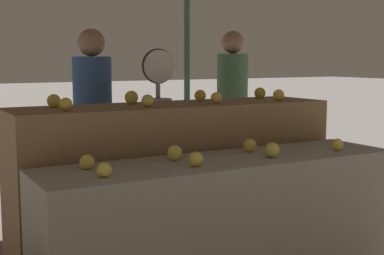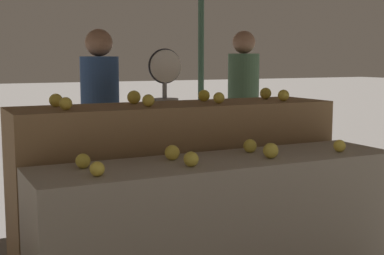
{
  "view_description": "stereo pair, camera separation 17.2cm",
  "coord_description": "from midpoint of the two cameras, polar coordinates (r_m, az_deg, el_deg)",
  "views": [
    {
      "loc": [
        -1.63,
        -2.51,
        1.39
      ],
      "look_at": [
        -0.04,
        0.3,
        0.98
      ],
      "focal_mm": 50.0,
      "sensor_mm": 36.0,
      "label": 1
    },
    {
      "loc": [
        -1.48,
        -2.59,
        1.39
      ],
      "look_at": [
        -0.04,
        0.3,
        0.98
      ],
      "focal_mm": 50.0,
      "sensor_mm": 36.0,
      "label": 2
    }
  ],
  "objects": [
    {
      "name": "display_counter_front",
      "position": [
        3.14,
        1.86,
        -10.81
      ],
      "size": [
        2.16,
        0.55,
        0.83
      ],
      "primitive_type": "cube",
      "color": "gray",
      "rests_on": "ground_plane"
    },
    {
      "name": "display_counter_back",
      "position": [
        3.61,
        -3.12,
        -6.18
      ],
      "size": [
        2.16,
        0.55,
        1.1
      ],
      "primitive_type": "cube",
      "color": "olive",
      "rests_on": "ground_plane"
    },
    {
      "name": "apple_front_0",
      "position": [
        2.61,
        -11.22,
        -4.46
      ],
      "size": [
        0.07,
        0.07,
        0.07
      ],
      "primitive_type": "sphere",
      "color": "yellow",
      "rests_on": "display_counter_front"
    },
    {
      "name": "apple_front_1",
      "position": [
        2.82,
        -1.35,
        -3.4
      ],
      "size": [
        0.08,
        0.08,
        0.08
      ],
      "primitive_type": "sphere",
      "color": "gold",
      "rests_on": "display_counter_front"
    },
    {
      "name": "apple_front_2",
      "position": [
        3.1,
        6.96,
        -2.39
      ],
      "size": [
        0.09,
        0.09,
        0.09
      ],
      "primitive_type": "sphere",
      "color": "gold",
      "rests_on": "display_counter_front"
    },
    {
      "name": "apple_front_3",
      "position": [
        3.41,
        13.85,
        -1.79
      ],
      "size": [
        0.08,
        0.08,
        0.08
      ],
      "primitive_type": "sphere",
      "color": "yellow",
      "rests_on": "display_counter_front"
    },
    {
      "name": "apple_front_4",
      "position": [
        2.81,
        -12.85,
        -3.62
      ],
      "size": [
        0.08,
        0.08,
        0.08
      ],
      "primitive_type": "sphere",
      "color": "gold",
      "rests_on": "display_counter_front"
    },
    {
      "name": "apple_front_5",
      "position": [
        3.0,
        -3.5,
        -2.71
      ],
      "size": [
        0.09,
        0.09,
        0.09
      ],
      "primitive_type": "sphere",
      "color": "yellow",
      "rests_on": "display_counter_front"
    },
    {
      "name": "apple_front_6",
      "position": [
        3.27,
        4.7,
        -1.92
      ],
      "size": [
        0.08,
        0.08,
        0.08
      ],
      "primitive_type": "sphere",
      "color": "gold",
      "rests_on": "display_counter_front"
    },
    {
      "name": "apple_back_0",
      "position": [
        3.14,
        -14.85,
        2.42
      ],
      "size": [
        0.08,
        0.08,
        0.08
      ],
      "primitive_type": "sphere",
      "color": "yellow",
      "rests_on": "display_counter_back"
    },
    {
      "name": "apple_back_1",
      "position": [
        3.31,
        -6.24,
        2.86
      ],
      "size": [
        0.08,
        0.08,
        0.08
      ],
      "primitive_type": "sphere",
      "color": "yellow",
      "rests_on": "display_counter_back"
    },
    {
      "name": "apple_back_2",
      "position": [
        3.55,
        1.23,
        3.19
      ],
      "size": [
        0.08,
        0.08,
        0.08
      ],
      "primitive_type": "sphere",
      "color": "yellow",
      "rests_on": "display_counter_back"
    },
    {
      "name": "apple_back_3",
      "position": [
        3.83,
        7.96,
        3.45
      ],
      "size": [
        0.08,
        0.08,
        0.08
      ],
      "primitive_type": "sphere",
      "color": "yellow",
      "rests_on": "display_counter_back"
    },
    {
      "name": "apple_back_4",
      "position": [
        3.36,
        -15.95,
        2.74
      ],
      "size": [
        0.08,
        0.08,
        0.08
      ],
      "primitive_type": "sphere",
      "color": "yellow",
      "rests_on": "display_counter_back"
    },
    {
      "name": "apple_back_5",
      "position": [
        3.52,
        -7.88,
        3.19
      ],
      "size": [
        0.09,
        0.09,
        0.09
      ],
      "primitive_type": "sphere",
      "color": "yellow",
      "rests_on": "display_counter_back"
    },
    {
      "name": "apple_back_6",
      "position": [
        3.73,
        -0.44,
        3.43
      ],
      "size": [
        0.08,
        0.08,
        0.08
      ],
      "primitive_type": "sphere",
      "color": "gold",
      "rests_on": "display_counter_back"
    },
    {
      "name": "apple_back_7",
      "position": [
        4.0,
        6.04,
        3.67
      ],
      "size": [
        0.08,
        0.08,
        0.08
      ],
      "primitive_type": "sphere",
      "color": "gold",
      "rests_on": "display_counter_back"
    },
    {
      "name": "produce_scale",
      "position": [
        4.2,
        -4.75,
        2.85
      ],
      "size": [
        0.27,
        0.2,
        1.47
      ],
      "color": "#99999E",
      "rests_on": "ground_plane"
    },
    {
      "name": "person_vendor_at_scale",
      "position": [
        4.28,
        -11.65,
        1.27
      ],
      "size": [
        0.37,
        0.37,
        1.62
      ],
      "rotation": [
        0.0,
        0.0,
        2.86
      ],
      "color": "#2D2D38",
      "rests_on": "ground_plane"
    },
    {
      "name": "person_customer_left",
      "position": [
        5.24,
        3.38,
        2.75
      ],
      "size": [
        0.4,
        0.4,
        1.66
      ],
      "rotation": [
        0.0,
        0.0,
        3.58
      ],
      "color": "#2D2D38",
      "rests_on": "ground_plane"
    }
  ]
}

